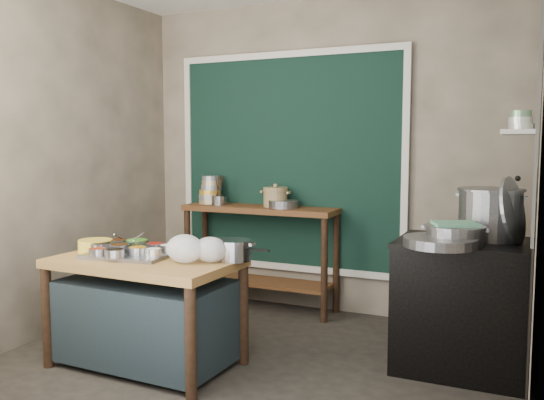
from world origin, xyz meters
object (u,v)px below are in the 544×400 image
at_px(yellow_basin, 95,246).
at_px(utensil_cup, 219,200).
at_px(stove_block, 467,308).
at_px(stock_pot, 490,214).
at_px(steamer, 455,235).
at_px(prep_table, 146,312).
at_px(saucepan, 234,250).
at_px(back_counter, 260,257).
at_px(ceramic_crock, 275,198).
at_px(condiment_tray, 130,254).

bearing_deg(yellow_basin, utensil_cup, 84.58).
relative_size(stove_block, stock_pot, 2.04).
bearing_deg(steamer, stock_pot, 59.05).
xyz_separation_m(utensil_cup, stock_pot, (2.42, -0.56, 0.06)).
xyz_separation_m(prep_table, steamer, (1.93, 0.66, 0.57)).
xyz_separation_m(yellow_basin, saucepan, (1.03, 0.17, 0.02)).
height_order(prep_table, stock_pot, stock_pot).
distance_m(back_counter, ceramic_crock, 0.57).
bearing_deg(utensil_cup, stock_pot, -13.11).
bearing_deg(ceramic_crock, stove_block, -23.35).
bearing_deg(stove_block, condiment_tray, -158.54).
xyz_separation_m(yellow_basin, stock_pot, (2.57, 0.95, 0.26)).
height_order(prep_table, utensil_cup, utensil_cup).
height_order(stock_pot, steamer, stock_pot).
relative_size(back_counter, yellow_basin, 6.09).
height_order(back_counter, saucepan, back_counter).
distance_m(condiment_tray, utensil_cup, 1.55).
distance_m(stove_block, steamer, 0.55).
bearing_deg(ceramic_crock, condiment_tray, -103.33).
xyz_separation_m(condiment_tray, saucepan, (0.72, 0.18, 0.06)).
distance_m(stove_block, stock_pot, 0.65).
bearing_deg(stock_pot, saucepan, -153.13).
xyz_separation_m(stove_block, steamer, (-0.07, -0.19, 0.52)).
distance_m(stove_block, ceramic_crock, 2.01).
distance_m(condiment_tray, yellow_basin, 0.32).
relative_size(stove_block, ceramic_crock, 3.82).
distance_m(prep_table, yellow_basin, 0.62).
bearing_deg(stove_block, saucepan, -155.21).
bearing_deg(back_counter, prep_table, -93.62).
xyz_separation_m(utensil_cup, steamer, (2.24, -0.88, -0.05)).
xyz_separation_m(condiment_tray, steamer, (2.07, 0.65, 0.18)).
distance_m(yellow_basin, utensil_cup, 1.53).
bearing_deg(prep_table, stove_block, 24.54).
distance_m(stove_block, saucepan, 1.61).
height_order(yellow_basin, stock_pot, stock_pot).
height_order(yellow_basin, saucepan, saucepan).
bearing_deg(condiment_tray, yellow_basin, 177.37).
xyz_separation_m(saucepan, steamer, (1.35, 0.47, 0.12)).
relative_size(utensil_cup, stock_pot, 0.32).
bearing_deg(stock_pot, steamer, -120.95).
bearing_deg(stove_block, ceramic_crock, 156.65).
distance_m(prep_table, steamer, 2.12).
height_order(ceramic_crock, steamer, ceramic_crock).
height_order(saucepan, utensil_cup, utensil_cup).
bearing_deg(saucepan, steamer, 18.35).
distance_m(utensil_cup, stock_pot, 2.49).
bearing_deg(condiment_tray, prep_table, -4.35).
height_order(utensil_cup, ceramic_crock, ceramic_crock).
bearing_deg(utensil_cup, stove_block, -16.62).
distance_m(saucepan, ceramic_crock, 1.47).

